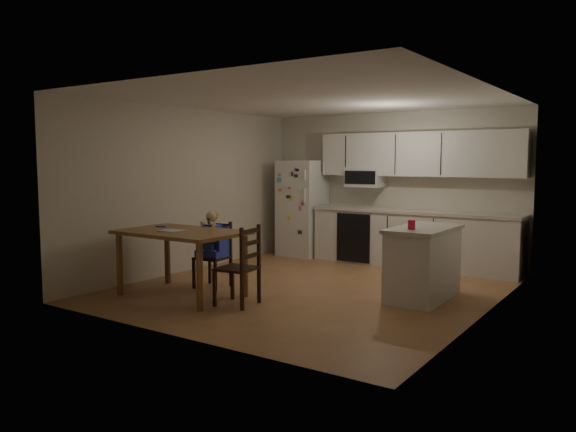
{
  "coord_description": "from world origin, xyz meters",
  "views": [
    {
      "loc": [
        3.86,
        -6.29,
        1.71
      ],
      "look_at": [
        0.06,
        -0.68,
        1.03
      ],
      "focal_mm": 35.0,
      "sensor_mm": 36.0,
      "label": 1
    }
  ],
  "objects_px": {
    "chair_side": "(244,261)",
    "dining_table": "(181,239)",
    "kitchen_island": "(423,263)",
    "red_cup": "(412,225)",
    "refrigerator": "(302,208)",
    "chair_booster": "(214,241)"
  },
  "relations": [
    {
      "from": "chair_side",
      "to": "dining_table",
      "type": "bearing_deg",
      "value": -92.84
    },
    {
      "from": "kitchen_island",
      "to": "red_cup",
      "type": "bearing_deg",
      "value": -97.98
    },
    {
      "from": "kitchen_island",
      "to": "dining_table",
      "type": "distance_m",
      "value": 3.02
    },
    {
      "from": "kitchen_island",
      "to": "red_cup",
      "type": "height_order",
      "value": "red_cup"
    },
    {
      "from": "kitchen_island",
      "to": "dining_table",
      "type": "bearing_deg",
      "value": -148.82
    },
    {
      "from": "red_cup",
      "to": "refrigerator",
      "type": "bearing_deg",
      "value": 143.32
    },
    {
      "from": "red_cup",
      "to": "chair_booster",
      "type": "distance_m",
      "value": 2.63
    },
    {
      "from": "dining_table",
      "to": "chair_booster",
      "type": "xyz_separation_m",
      "value": [
        -0.0,
        0.61,
        -0.09
      ]
    },
    {
      "from": "refrigerator",
      "to": "chair_booster",
      "type": "relative_size",
      "value": 1.64
    },
    {
      "from": "kitchen_island",
      "to": "red_cup",
      "type": "distance_m",
      "value": 0.58
    },
    {
      "from": "kitchen_island",
      "to": "chair_booster",
      "type": "distance_m",
      "value": 2.75
    },
    {
      "from": "chair_side",
      "to": "red_cup",
      "type": "bearing_deg",
      "value": 120.47
    },
    {
      "from": "chair_side",
      "to": "kitchen_island",
      "type": "bearing_deg",
      "value": 126.08
    },
    {
      "from": "refrigerator",
      "to": "red_cup",
      "type": "xyz_separation_m",
      "value": [
        2.93,
        -2.18,
        0.1
      ]
    },
    {
      "from": "chair_booster",
      "to": "kitchen_island",
      "type": "bearing_deg",
      "value": 14.94
    },
    {
      "from": "kitchen_island",
      "to": "chair_side",
      "type": "xyz_separation_m",
      "value": [
        -1.63,
        -1.49,
        0.09
      ]
    },
    {
      "from": "dining_table",
      "to": "chair_side",
      "type": "distance_m",
      "value": 0.96
    },
    {
      "from": "dining_table",
      "to": "refrigerator",
      "type": "bearing_deg",
      "value": 96.64
    },
    {
      "from": "refrigerator",
      "to": "chair_side",
      "type": "bearing_deg",
      "value": -68.27
    },
    {
      "from": "red_cup",
      "to": "chair_side",
      "type": "relative_size",
      "value": 0.12
    },
    {
      "from": "chair_booster",
      "to": "red_cup",
      "type": "bearing_deg",
      "value": 9.02
    },
    {
      "from": "red_cup",
      "to": "dining_table",
      "type": "bearing_deg",
      "value": -153.63
    }
  ]
}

